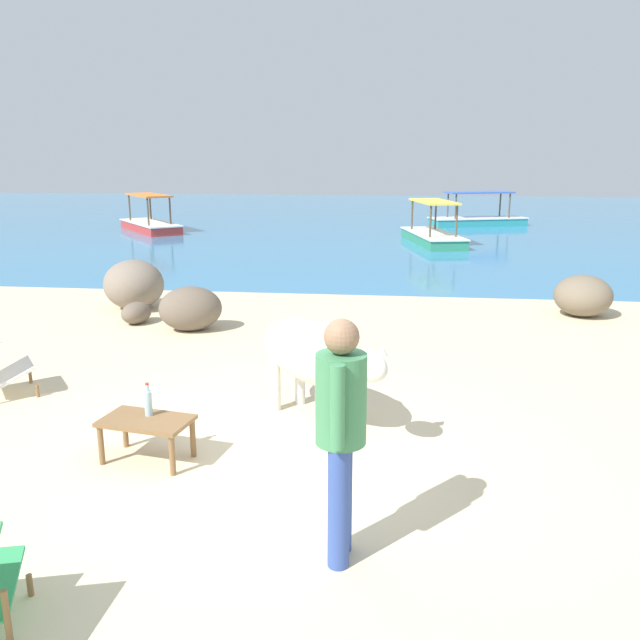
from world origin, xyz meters
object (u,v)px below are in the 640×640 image
(boat_green, at_px, (432,234))
(boat_red, at_px, (150,223))
(low_bench_table, at_px, (146,425))
(person_standing, at_px, (341,423))
(boat_teal, at_px, (478,219))
(cow, at_px, (313,354))
(bottle, at_px, (148,402))

(boat_green, bearing_deg, boat_red, 64.71)
(low_bench_table, bearing_deg, boat_red, 120.99)
(low_bench_table, relative_size, person_standing, 0.51)
(low_bench_table, distance_m, boat_teal, 21.15)
(low_bench_table, bearing_deg, cow, 48.13)
(boat_teal, distance_m, boat_green, 5.74)
(low_bench_table, height_order, boat_red, boat_red)
(person_standing, bearing_deg, boat_green, 86.07)
(cow, height_order, person_standing, person_standing)
(boat_red, bearing_deg, cow, 167.24)
(cow, bearing_deg, boat_teal, 127.13)
(person_standing, relative_size, boat_red, 0.45)
(low_bench_table, relative_size, boat_red, 0.23)
(bottle, height_order, boat_red, boat_red)
(low_bench_table, height_order, bottle, bottle)
(boat_green, relative_size, boat_red, 1.07)
(person_standing, distance_m, boat_green, 16.40)
(bottle, bearing_deg, cow, 35.77)
(cow, height_order, boat_teal, boat_teal)
(bottle, bearing_deg, boat_green, 78.01)
(cow, distance_m, person_standing, 2.29)
(boat_teal, bearing_deg, person_standing, -116.86)
(cow, distance_m, boat_red, 18.09)
(low_bench_table, bearing_deg, person_standing, -24.07)
(person_standing, distance_m, boat_red, 20.31)
(boat_red, bearing_deg, bottle, 162.28)
(cow, relative_size, low_bench_table, 2.01)
(bottle, distance_m, boat_red, 18.43)
(bottle, bearing_deg, boat_red, 111.00)
(low_bench_table, relative_size, bottle, 2.79)
(low_bench_table, distance_m, boat_green, 15.45)
(cow, xyz_separation_m, boat_red, (-7.91, 16.26, -0.45))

